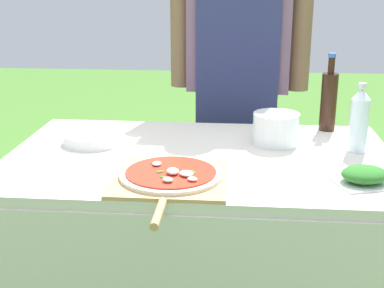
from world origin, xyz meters
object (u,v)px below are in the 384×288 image
(oil_bottle, at_px, (329,100))
(mixing_tub, at_px, (276,129))
(plate_stack, at_px, (94,138))
(person_cook, at_px, (239,56))
(water_bottle, at_px, (359,120))
(herb_container, at_px, (364,176))
(prep_table, at_px, (200,180))
(pizza_on_peel, at_px, (171,177))

(oil_bottle, bearing_deg, mixing_tub, -136.78)
(oil_bottle, distance_m, plate_stack, 0.96)
(person_cook, relative_size, water_bottle, 6.80)
(person_cook, height_order, water_bottle, person_cook)
(person_cook, relative_size, plate_stack, 7.37)
(person_cook, bearing_deg, herb_container, 117.96)
(prep_table, distance_m, herb_container, 0.58)
(pizza_on_peel, relative_size, mixing_tub, 2.99)
(person_cook, relative_size, herb_container, 8.23)
(plate_stack, bearing_deg, water_bottle, -0.89)
(herb_container, xyz_separation_m, mixing_tub, (-0.25, 0.38, 0.03))
(water_bottle, height_order, mixing_tub, water_bottle)
(plate_stack, bearing_deg, person_cook, 46.44)
(oil_bottle, relative_size, plate_stack, 1.36)
(mixing_tub, bearing_deg, plate_stack, -176.04)
(mixing_tub, bearing_deg, oil_bottle, 43.22)
(prep_table, xyz_separation_m, water_bottle, (0.56, 0.09, 0.22))
(person_cook, xyz_separation_m, pizza_on_peel, (-0.20, -0.94, -0.24))
(person_cook, xyz_separation_m, mixing_tub, (0.15, -0.53, -0.20))
(person_cook, xyz_separation_m, plate_stack, (-0.54, -0.57, -0.24))
(water_bottle, distance_m, plate_stack, 0.99)
(oil_bottle, xyz_separation_m, herb_container, (0.03, -0.59, -0.10))
(person_cook, distance_m, oil_bottle, 0.50)
(pizza_on_peel, xyz_separation_m, oil_bottle, (0.57, 0.62, 0.11))
(water_bottle, distance_m, mixing_tub, 0.30)
(pizza_on_peel, bearing_deg, plate_stack, 133.23)
(herb_container, bearing_deg, mixing_tub, 122.90)
(oil_bottle, xyz_separation_m, mixing_tub, (-0.22, -0.21, -0.07))
(prep_table, xyz_separation_m, plate_stack, (-0.42, 0.11, 0.12))
(herb_container, bearing_deg, pizza_on_peel, -177.30)
(person_cook, height_order, mixing_tub, person_cook)
(prep_table, relative_size, oil_bottle, 4.40)
(prep_table, height_order, water_bottle, water_bottle)
(oil_bottle, xyz_separation_m, plate_stack, (-0.91, -0.26, -0.11))
(plate_stack, bearing_deg, herb_container, -19.69)
(oil_bottle, distance_m, herb_container, 0.60)
(prep_table, xyz_separation_m, person_cook, (0.13, 0.68, 0.35))
(herb_container, bearing_deg, water_bottle, 82.75)
(mixing_tub, relative_size, plate_stack, 0.75)
(oil_bottle, height_order, plate_stack, oil_bottle)
(oil_bottle, xyz_separation_m, water_bottle, (0.07, -0.27, -0.01))
(herb_container, bearing_deg, person_cook, 113.48)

